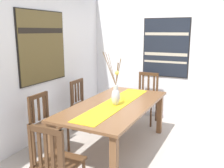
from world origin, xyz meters
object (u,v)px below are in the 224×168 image
at_px(chair_1, 83,103).
at_px(dining_table, 115,109).
at_px(chair_2, 47,123).
at_px(painting_on_side_wall, 166,48).
at_px(centerpiece_vase, 116,94).
at_px(painting_on_back_wall, 43,47).
at_px(chair_0, 146,97).
at_px(chair_3, 56,162).

bearing_deg(chair_1, dining_table, -120.45).
xyz_separation_m(chair_2, painting_on_side_wall, (2.27, -1.12, 0.98)).
bearing_deg(painting_on_side_wall, centerpiece_vase, 172.37).
bearing_deg(painting_on_back_wall, chair_0, -42.87).
height_order(centerpiece_vase, chair_1, centerpiece_vase).
distance_m(chair_2, painting_on_side_wall, 2.71).
bearing_deg(centerpiece_vase, chair_0, 0.52).
distance_m(chair_1, chair_2, 1.07).
bearing_deg(centerpiece_vase, painting_on_side_wall, -7.63).
xyz_separation_m(dining_table, chair_1, (0.53, 0.90, -0.16)).
height_order(chair_3, painting_on_back_wall, painting_on_back_wall).
relative_size(chair_2, painting_on_side_wall, 0.78).
relative_size(dining_table, centerpiece_vase, 2.65).
distance_m(dining_table, chair_0, 1.37).
height_order(chair_2, chair_3, chair_3).
bearing_deg(centerpiece_vase, chair_3, 177.26).
bearing_deg(painting_on_side_wall, chair_2, 153.66).
distance_m(chair_0, chair_3, 2.73).
relative_size(dining_table, chair_3, 2.22).
bearing_deg(centerpiece_vase, chair_2, 117.52).
relative_size(dining_table, painting_on_side_wall, 1.75).
distance_m(chair_3, painting_on_side_wall, 3.25).
relative_size(chair_0, chair_3, 1.07).
height_order(dining_table, centerpiece_vase, centerpiece_vase).
distance_m(chair_3, painting_on_back_wall, 2.10).
height_order(centerpiece_vase, chair_3, centerpiece_vase).
height_order(dining_table, chair_2, chair_2).
bearing_deg(chair_3, painting_on_back_wall, 43.60).
relative_size(chair_1, painting_on_side_wall, 0.79).
xyz_separation_m(chair_0, chair_2, (-1.90, 0.87, -0.02)).
bearing_deg(dining_table, painting_on_side_wall, -9.22).
distance_m(chair_0, chair_1, 1.24).
relative_size(centerpiece_vase, painting_on_back_wall, 0.67).
relative_size(chair_1, painting_on_back_wall, 0.79).
height_order(chair_0, chair_3, chair_0).
bearing_deg(chair_0, painting_on_back_wall, 137.13).
bearing_deg(painting_on_back_wall, centerpiece_vase, -91.46).
xyz_separation_m(dining_table, painting_on_side_wall, (1.73, -0.28, 0.81)).
bearing_deg(chair_1, painting_on_back_wall, 146.53).
relative_size(painting_on_back_wall, painting_on_side_wall, 0.99).
relative_size(dining_table, painting_on_back_wall, 1.76).
relative_size(dining_table, chair_1, 2.23).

